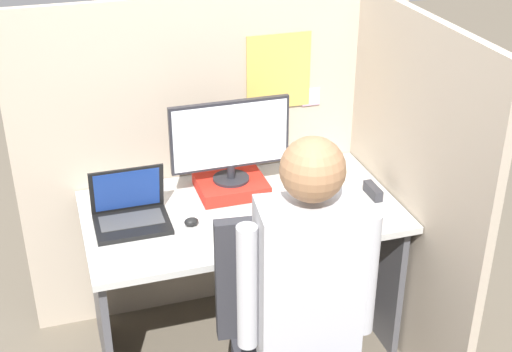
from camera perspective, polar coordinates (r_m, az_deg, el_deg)
The scene contains 12 objects.
cubicle_panel_back at distance 3.37m, azimuth -3.04°, elevation 1.45°, with size 1.84×0.05×1.56m.
cubicle_panel_right at distance 3.21m, azimuth 11.19°, elevation -0.52°, with size 0.04×1.39×1.56m.
desk at distance 3.16m, azimuth -1.14°, elevation -5.53°, with size 1.34×0.74×0.73m.
paper_box at distance 3.18m, azimuth -1.95°, elevation -0.75°, with size 0.30×0.26×0.06m.
monitor at distance 3.08m, azimuth -2.03°, elevation 3.04°, with size 0.53×0.16×0.37m.
laptop at distance 2.98m, azimuth -10.00°, elevation -2.95°, with size 0.30×0.23×0.24m.
mouse at distance 2.94m, azimuth -5.19°, elevation -3.67°, with size 0.06×0.05×0.04m.
stapler at distance 3.19m, azimuth 9.34°, elevation -1.19°, with size 0.04×0.13×0.05m.
carrot_toy at distance 2.91m, azimuth 5.48°, elevation -3.99°, with size 0.04×0.11×0.04m.
office_chair at distance 2.69m, azimuth 2.90°, elevation -13.53°, with size 0.54×0.59×0.97m.
person at distance 2.39m, azimuth 4.76°, elevation -10.38°, with size 0.48×0.48×1.38m.
coffee_mug at distance 3.25m, azimuth 4.34°, elevation 0.13°, with size 0.10×0.10×0.09m.
Camera 1 is at (-0.73, -2.17, 2.27)m, focal length 50.00 mm.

